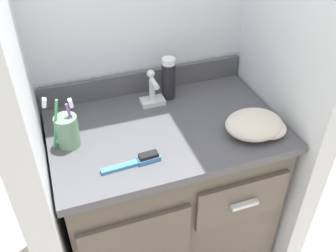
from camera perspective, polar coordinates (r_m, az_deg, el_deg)
wall_back at (r=1.42m, az=-4.72°, el=17.67°), size 0.99×0.08×2.20m
wall_left at (r=1.10m, az=-23.62°, el=8.50°), size 0.08×0.60×2.20m
wall_right at (r=1.35m, az=18.73°, el=14.79°), size 0.08×0.60×2.20m
vanity at (r=1.56m, az=-0.33°, el=-11.09°), size 0.81×0.54×0.78m
backsplash at (r=1.49m, az=-3.57°, el=6.86°), size 0.81×0.02×0.09m
sink_faucet at (r=1.40m, az=-2.39°, el=5.06°), size 0.09×0.09×0.14m
toothbrush_cup at (r=1.24m, az=-15.12°, el=-0.65°), size 0.09×0.07×0.19m
shaving_cream_can at (r=1.42m, az=0.08°, el=7.25°), size 0.05×0.05×0.16m
hairbrush at (r=1.16m, az=-4.38°, el=-5.27°), size 0.19×0.04×0.03m
hand_towel at (r=1.30m, az=13.46°, el=0.13°), size 0.20×0.17×0.07m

